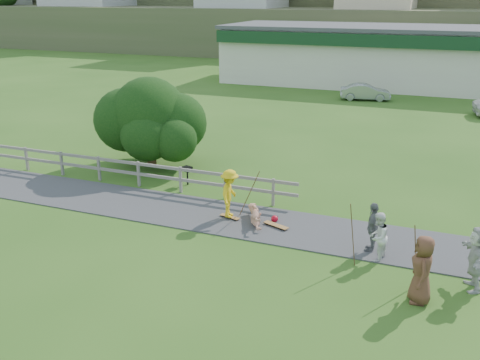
# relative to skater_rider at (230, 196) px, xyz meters

# --- Properties ---
(ground) EXTENTS (260.00, 260.00, 0.00)m
(ground) POSITION_rel_skater_rider_xyz_m (-0.95, -1.49, -0.89)
(ground) COLOR #2D5618
(ground) RESTS_ON ground
(path) EXTENTS (34.00, 3.00, 0.04)m
(path) POSITION_rel_skater_rider_xyz_m (-0.95, 0.01, -0.87)
(path) COLOR #3D3E40
(path) RESTS_ON ground
(fence) EXTENTS (15.05, 0.10, 1.10)m
(fence) POSITION_rel_skater_rider_xyz_m (-5.56, 1.81, -0.17)
(fence) COLOR #68635B
(fence) RESTS_ON ground
(strip_mall) EXTENTS (32.50, 10.75, 5.10)m
(strip_mall) POSITION_rel_skater_rider_xyz_m (3.05, 33.45, 1.69)
(strip_mall) COLOR beige
(strip_mall) RESTS_ON ground
(skater_rider) EXTENTS (0.81, 1.23, 1.78)m
(skater_rider) POSITION_rel_skater_rider_xyz_m (0.00, 0.00, 0.00)
(skater_rider) COLOR yellow
(skater_rider) RESTS_ON ground
(skater_fallen) EXTENTS (1.76, 1.14, 0.64)m
(skater_fallen) POSITION_rel_skater_rider_xyz_m (1.01, -0.02, -0.57)
(skater_fallen) COLOR tan
(skater_fallen) RESTS_ON ground
(spectator_a) EXTENTS (0.73, 0.86, 1.55)m
(spectator_a) POSITION_rel_skater_rider_xyz_m (5.41, -1.25, -0.11)
(spectator_a) COLOR white
(spectator_a) RESTS_ON ground
(spectator_b) EXTENTS (0.42, 0.97, 1.65)m
(spectator_b) POSITION_rel_skater_rider_xyz_m (5.17, -0.69, -0.07)
(spectator_b) COLOR slate
(spectator_b) RESTS_ON ground
(spectator_c) EXTENTS (0.76, 1.02, 1.89)m
(spectator_c) POSITION_rel_skater_rider_xyz_m (6.80, -3.23, 0.06)
(spectator_c) COLOR brown
(spectator_c) RESTS_ON ground
(spectator_d) EXTENTS (0.82, 1.80, 1.87)m
(spectator_d) POSITION_rel_skater_rider_xyz_m (8.15, -1.99, 0.05)
(spectator_d) COLOR #B9B9B5
(spectator_d) RESTS_ON ground
(car_silver) EXTENTS (3.95, 2.09, 1.24)m
(car_silver) POSITION_rel_skater_rider_xyz_m (0.81, 25.07, -0.27)
(car_silver) COLOR #94989B
(car_silver) RESTS_ON ground
(tree) EXTENTS (5.70, 5.70, 3.43)m
(tree) POSITION_rel_skater_rider_xyz_m (-5.97, 4.62, 0.82)
(tree) COLOR black
(tree) RESTS_ON ground
(bbq) EXTENTS (0.45, 0.39, 0.82)m
(bbq) POSITION_rel_skater_rider_xyz_m (-3.11, 2.74, -0.48)
(bbq) COLOR black
(bbq) RESTS_ON ground
(longboard_rider) EXTENTS (0.83, 0.40, 0.09)m
(longboard_rider) POSITION_rel_skater_rider_xyz_m (0.00, 0.00, -0.84)
(longboard_rider) COLOR brown
(longboard_rider) RESTS_ON ground
(longboard_fallen) EXTENTS (1.00, 0.56, 0.11)m
(longboard_fallen) POSITION_rel_skater_rider_xyz_m (1.81, -0.12, -0.84)
(longboard_fallen) COLOR brown
(longboard_fallen) RESTS_ON ground
(helmet) EXTENTS (0.25, 0.25, 0.25)m
(helmet) POSITION_rel_skater_rider_xyz_m (1.61, 0.33, -0.76)
(helmet) COLOR red
(helmet) RESTS_ON ground
(pole_rider) EXTENTS (0.03, 0.03, 1.99)m
(pole_rider) POSITION_rel_skater_rider_xyz_m (0.60, 0.40, 0.10)
(pole_rider) COLOR brown
(pole_rider) RESTS_ON ground
(pole_spec_left) EXTENTS (0.03, 0.03, 1.98)m
(pole_spec_left) POSITION_rel_skater_rider_xyz_m (4.74, -1.86, 0.10)
(pole_spec_left) COLOR brown
(pole_spec_left) RESTS_ON ground
(pole_spec_right) EXTENTS (0.03, 0.03, 1.85)m
(pole_spec_right) POSITION_rel_skater_rider_xyz_m (6.58, -2.44, 0.04)
(pole_spec_right) COLOR brown
(pole_spec_right) RESTS_ON ground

